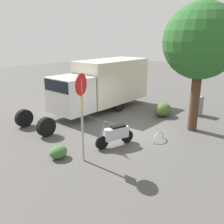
% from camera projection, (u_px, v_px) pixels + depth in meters
% --- Properties ---
extents(ground_plane, '(60.00, 60.00, 0.00)m').
position_uv_depth(ground_plane, '(131.00, 130.00, 12.01)').
color(ground_plane, '#4F4C4A').
extents(box_truck_near, '(8.57, 2.64, 3.02)m').
position_uv_depth(box_truck_near, '(102.00, 84.00, 14.75)').
color(box_truck_near, black).
rests_on(box_truck_near, ground).
extents(motorcycle, '(1.78, 0.71, 1.20)m').
position_uv_depth(motorcycle, '(116.00, 134.00, 10.12)').
color(motorcycle, black).
rests_on(motorcycle, ground).
extents(stop_sign, '(0.71, 0.33, 3.22)m').
position_uv_depth(stop_sign, '(82.00, 104.00, 8.39)').
color(stop_sign, '#9E9EA3').
rests_on(stop_sign, ground).
extents(street_tree, '(3.36, 3.36, 5.87)m').
position_uv_depth(street_tree, '(201.00, 42.00, 10.77)').
color(street_tree, '#47301E').
rests_on(street_tree, ground).
extents(utility_cabinet, '(0.59, 0.49, 1.10)m').
position_uv_depth(utility_cabinet, '(197.00, 106.00, 14.11)').
color(utility_cabinet, slate).
rests_on(utility_cabinet, ground).
extents(bike_rack_hoop, '(0.85, 0.10, 0.85)m').
position_uv_depth(bike_rack_hoop, '(158.00, 141.00, 10.73)').
color(bike_rack_hoop, '#B7B7BC').
rests_on(bike_rack_hoop, ground).
extents(shrub_near_sign, '(0.70, 0.57, 0.48)m').
position_uv_depth(shrub_near_sign, '(58.00, 152.00, 9.15)').
color(shrub_near_sign, '#386A34').
rests_on(shrub_near_sign, ground).
extents(shrub_mid_verge, '(1.14, 0.93, 0.77)m').
position_uv_depth(shrub_mid_verge, '(163.00, 110.00, 13.97)').
color(shrub_mid_verge, '#455D2B').
rests_on(shrub_mid_verge, ground).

